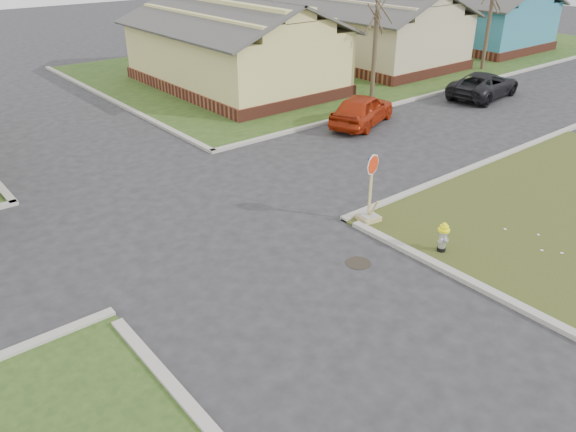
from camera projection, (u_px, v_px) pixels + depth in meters
ground at (278, 285)px, 13.34m from camera, size 120.00×120.00×0.00m
verge_far_right at (369, 54)px, 38.14m from camera, size 37.00×19.00×0.05m
curbs at (175, 212)px, 16.80m from camera, size 80.00×40.00×0.12m
manhole at (358, 263)px, 14.23m from camera, size 0.64×0.64×0.01m
side_house_yellow at (233, 45)px, 29.38m from camera, size 7.60×11.60×4.70m
side_house_tan at (366, 27)px, 35.00m from camera, size 7.60×11.60×4.70m
side_house_teal at (463, 14)px, 40.61m from camera, size 7.60×11.60×4.70m
tree_mid_right at (374, 55)px, 27.29m from camera, size 0.22×0.22×4.20m
tree_far_right at (488, 28)px, 32.98m from camera, size 0.22×0.22×4.76m
fire_hydrant at (443, 235)px, 14.49m from camera, size 0.31×0.31×0.82m
stop_sign at (369, 206)px, 16.06m from camera, size 0.58×0.56×2.03m
red_sedan at (362, 109)px, 24.08m from camera, size 4.33×2.94×1.37m
dark_pickup at (484, 85)px, 28.12m from camera, size 4.78×2.67×1.26m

